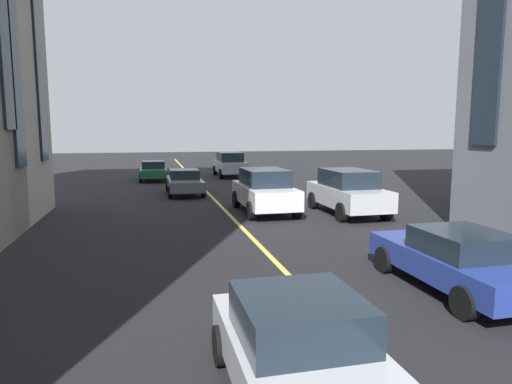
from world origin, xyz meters
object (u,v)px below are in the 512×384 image
Objects in this scene: car_silver_mid at (303,353)px; car_white_near at (264,190)px; car_green_parked_a at (153,170)px; car_blue_parked_b at (456,259)px; car_silver_oncoming at (230,164)px; car_silver_far at (348,191)px; car_grey_trailing at (184,182)px.

car_white_near is at bearing -12.56° from car_silver_mid.
car_silver_mid reaches higher than car_green_parked_a.
car_silver_oncoming is (25.97, 0.36, 0.27)m from car_blue_parked_b.
car_silver_oncoming is at bearing 6.78° from car_silver_far.
car_grey_trailing and car_blue_parked_b have the same top height.
car_grey_trailing is 0.94× the size of car_silver_oncoming.
car_white_near reaches higher than car_silver_mid.
car_white_near reaches higher than car_green_parked_a.
car_silver_far is 9.23m from car_blue_parked_b.
car_silver_far is at bearing -141.30° from car_grey_trailing.
car_blue_parked_b is at bearing -165.94° from car_green_parked_a.
car_grey_trailing is 1.00× the size of car_blue_parked_b.
car_grey_trailing is (20.03, -0.10, 0.00)m from car_silver_mid.
car_silver_far and car_silver_oncoming have the same top height.
car_silver_far is 1.00× the size of car_silver_oncoming.
car_white_near is 15.07m from car_green_parked_a.
car_blue_parked_b is 0.94× the size of car_silver_oncoming.
car_grey_trailing is at bearing 155.21° from car_silver_oncoming.
car_grey_trailing is at bearing -0.27° from car_silver_mid.
car_grey_trailing is at bearing 38.70° from car_silver_far.
car_green_parked_a is (-1.33, 5.81, -0.27)m from car_silver_oncoming.
car_white_near and car_silver_oncoming have the same top height.
car_white_near is at bearing 175.22° from car_silver_oncoming.
car_silver_far reaches higher than car_blue_parked_b.
car_grey_trailing is 10.05m from car_silver_oncoming.
car_silver_far reaches higher than car_grey_trailing.
car_green_parked_a is at bearing 26.69° from car_silver_far.
car_silver_mid is 13.77m from car_white_near.
car_silver_far reaches higher than car_silver_mid.
car_silver_mid reaches higher than car_blue_parked_b.
car_silver_far is at bearing -10.30° from car_blue_parked_b.
car_silver_oncoming is at bearing -24.79° from car_grey_trailing.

